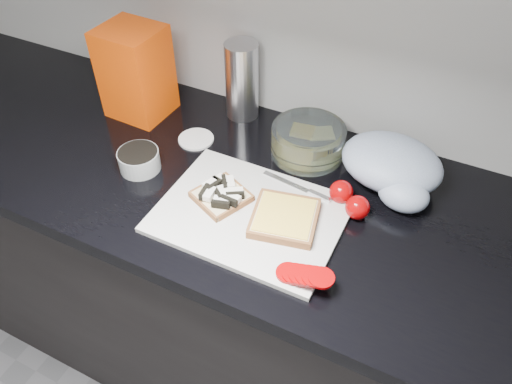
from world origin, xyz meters
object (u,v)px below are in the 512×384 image
Objects in this scene: bread_bag at (136,72)px; glass_bowl at (308,141)px; steel_canister at (242,81)px; cutting_board at (250,215)px.

glass_bowl is at bearing 6.05° from bread_bag.
bread_bag is at bearing -176.44° from glass_bowl.
steel_canister is (0.26, 0.11, -0.02)m from bread_bag.
steel_canister is at bearing 160.69° from glass_bowl.
bread_bag reaches higher than glass_bowl.
glass_bowl is at bearing 83.55° from cutting_board.
cutting_board is 0.27m from glass_bowl.
cutting_board is 0.41m from steel_canister.
cutting_board is 1.90× the size of steel_canister.
cutting_board is at bearing -96.45° from glass_bowl.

